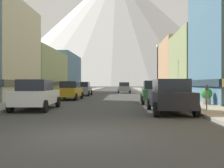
{
  "coord_description": "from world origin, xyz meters",
  "views": [
    {
      "loc": [
        1.31,
        -7.64,
        1.54
      ],
      "look_at": [
        -0.56,
        37.83,
        1.49
      ],
      "focal_mm": 40.82,
      "sensor_mm": 36.0,
      "label": 1
    }
  ],
  "objects_px": {
    "car_right_1": "(154,92)",
    "car_driving_0": "(124,87)",
    "car_left_2": "(83,89)",
    "car_right_0": "(170,96)",
    "car_driving_1": "(124,88)",
    "potted_plant_0": "(30,93)",
    "pedestrian_0": "(168,89)",
    "car_left_1": "(70,90)",
    "streetlamp_right": "(158,62)",
    "car_left_0": "(36,95)",
    "parking_meter_near": "(207,94)",
    "potted_plant_1": "(207,95)"
  },
  "relations": [
    {
      "from": "pedestrian_0",
      "to": "streetlamp_right",
      "type": "xyz_separation_m",
      "value": [
        -0.9,
        1.91,
        3.04
      ]
    },
    {
      "from": "car_left_2",
      "to": "pedestrian_0",
      "type": "height_order",
      "value": "pedestrian_0"
    },
    {
      "from": "potted_plant_1",
      "to": "pedestrian_0",
      "type": "relative_size",
      "value": 0.64
    },
    {
      "from": "car_left_2",
      "to": "car_driving_1",
      "type": "relative_size",
      "value": 1.01
    },
    {
      "from": "car_right_0",
      "to": "pedestrian_0",
      "type": "relative_size",
      "value": 2.56
    },
    {
      "from": "potted_plant_0",
      "to": "potted_plant_1",
      "type": "distance_m",
      "value": 14.9
    },
    {
      "from": "car_driving_0",
      "to": "pedestrian_0",
      "type": "relative_size",
      "value": 2.56
    },
    {
      "from": "car_left_0",
      "to": "car_right_1",
      "type": "relative_size",
      "value": 1.0
    },
    {
      "from": "car_driving_1",
      "to": "potted_plant_1",
      "type": "relative_size",
      "value": 3.98
    },
    {
      "from": "potted_plant_0",
      "to": "car_left_0",
      "type": "bearing_deg",
      "value": -67.2
    },
    {
      "from": "car_right_1",
      "to": "car_driving_0",
      "type": "bearing_deg",
      "value": 93.89
    },
    {
      "from": "car_driving_1",
      "to": "car_right_0",
      "type": "bearing_deg",
      "value": -85.62
    },
    {
      "from": "car_left_1",
      "to": "car_right_1",
      "type": "height_order",
      "value": "same"
    },
    {
      "from": "car_driving_1",
      "to": "potted_plant_0",
      "type": "distance_m",
      "value": 21.44
    },
    {
      "from": "potted_plant_0",
      "to": "streetlamp_right",
      "type": "relative_size",
      "value": 0.16
    },
    {
      "from": "car_right_0",
      "to": "parking_meter_near",
      "type": "bearing_deg",
      "value": 3.77
    },
    {
      "from": "parking_meter_near",
      "to": "potted_plant_1",
      "type": "xyz_separation_m",
      "value": [
        1.25,
        3.85,
        -0.25
      ]
    },
    {
      "from": "car_left_2",
      "to": "car_driving_0",
      "type": "relative_size",
      "value": 1.01
    },
    {
      "from": "car_driving_0",
      "to": "pedestrian_0",
      "type": "distance_m",
      "value": 25.24
    },
    {
      "from": "car_driving_0",
      "to": "car_driving_1",
      "type": "distance_m",
      "value": 10.14
    },
    {
      "from": "pedestrian_0",
      "to": "car_left_1",
      "type": "bearing_deg",
      "value": -163.5
    },
    {
      "from": "potted_plant_1",
      "to": "streetlamp_right",
      "type": "distance_m",
      "value": 12.52
    },
    {
      "from": "car_right_0",
      "to": "potted_plant_1",
      "type": "height_order",
      "value": "car_right_0"
    },
    {
      "from": "potted_plant_1",
      "to": "streetlamp_right",
      "type": "height_order",
      "value": "streetlamp_right"
    },
    {
      "from": "pedestrian_0",
      "to": "streetlamp_right",
      "type": "height_order",
      "value": "streetlamp_right"
    },
    {
      "from": "car_driving_0",
      "to": "pedestrian_0",
      "type": "height_order",
      "value": "pedestrian_0"
    },
    {
      "from": "car_left_2",
      "to": "parking_meter_near",
      "type": "relative_size",
      "value": 3.34
    },
    {
      "from": "car_right_0",
      "to": "streetlamp_right",
      "type": "relative_size",
      "value": 0.75
    },
    {
      "from": "parking_meter_near",
      "to": "pedestrian_0",
      "type": "distance_m",
      "value": 13.93
    },
    {
      "from": "car_left_0",
      "to": "streetlamp_right",
      "type": "xyz_separation_m",
      "value": [
        9.15,
        14.51,
        3.09
      ]
    },
    {
      "from": "car_right_1",
      "to": "pedestrian_0",
      "type": "height_order",
      "value": "pedestrian_0"
    },
    {
      "from": "parking_meter_near",
      "to": "potted_plant_0",
      "type": "bearing_deg",
      "value": 144.96
    },
    {
      "from": "car_right_1",
      "to": "potted_plant_0",
      "type": "distance_m",
      "value": 11.08
    },
    {
      "from": "car_left_2",
      "to": "streetlamp_right",
      "type": "relative_size",
      "value": 0.76
    },
    {
      "from": "car_right_0",
      "to": "parking_meter_near",
      "type": "relative_size",
      "value": 3.31
    },
    {
      "from": "car_left_2",
      "to": "potted_plant_0",
      "type": "relative_size",
      "value": 4.76
    },
    {
      "from": "potted_plant_1",
      "to": "streetlamp_right",
      "type": "xyz_separation_m",
      "value": [
        -1.65,
        11.98,
        3.22
      ]
    },
    {
      "from": "car_driving_1",
      "to": "streetlamp_right",
      "type": "height_order",
      "value": "streetlamp_right"
    },
    {
      "from": "car_left_1",
      "to": "car_right_0",
      "type": "height_order",
      "value": "same"
    },
    {
      "from": "car_left_1",
      "to": "streetlamp_right",
      "type": "distance_m",
      "value": 10.82
    },
    {
      "from": "streetlamp_right",
      "to": "potted_plant_0",
      "type": "bearing_deg",
      "value": -150.84
    },
    {
      "from": "car_right_1",
      "to": "potted_plant_0",
      "type": "height_order",
      "value": "car_right_1"
    },
    {
      "from": "car_left_2",
      "to": "pedestrian_0",
      "type": "bearing_deg",
      "value": -27.53
    },
    {
      "from": "car_left_2",
      "to": "car_right_0",
      "type": "height_order",
      "value": "same"
    },
    {
      "from": "parking_meter_near",
      "to": "potted_plant_1",
      "type": "bearing_deg",
      "value": 72.01
    },
    {
      "from": "car_driving_0",
      "to": "streetlamp_right",
      "type": "distance_m",
      "value": 23.4
    },
    {
      "from": "parking_meter_near",
      "to": "potted_plant_0",
      "type": "relative_size",
      "value": 1.43
    },
    {
      "from": "car_driving_1",
      "to": "streetlamp_right",
      "type": "distance_m",
      "value": 13.64
    },
    {
      "from": "car_left_0",
      "to": "pedestrian_0",
      "type": "relative_size",
      "value": 2.6
    },
    {
      "from": "car_left_2",
      "to": "car_right_0",
      "type": "bearing_deg",
      "value": -68.49
    }
  ]
}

